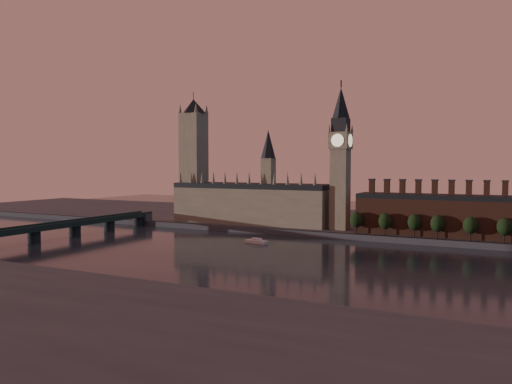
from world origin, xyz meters
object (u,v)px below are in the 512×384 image
river_boat (257,241)px  victoria_tower (194,155)px  big_ben (340,156)px  westminster_bridge (52,229)px

river_boat → victoria_tower: bearing=154.5°
victoria_tower → big_ben: size_ratio=1.01×
victoria_tower → westminster_bridge: victoria_tower is taller
big_ben → river_boat: 90.60m
victoria_tower → river_boat: victoria_tower is taller
victoria_tower → river_boat: 128.69m
victoria_tower → big_ben: victoria_tower is taller
victoria_tower → westminster_bridge: (-35.00, -117.70, -51.65)m
big_ben → westminster_bridge: big_ben is taller
big_ben → westminster_bridge: bearing=-145.7°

